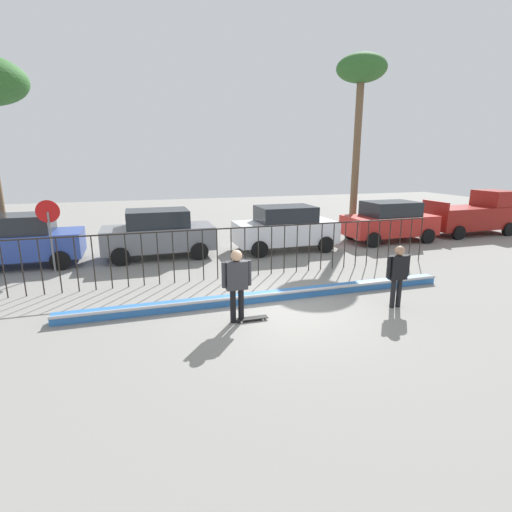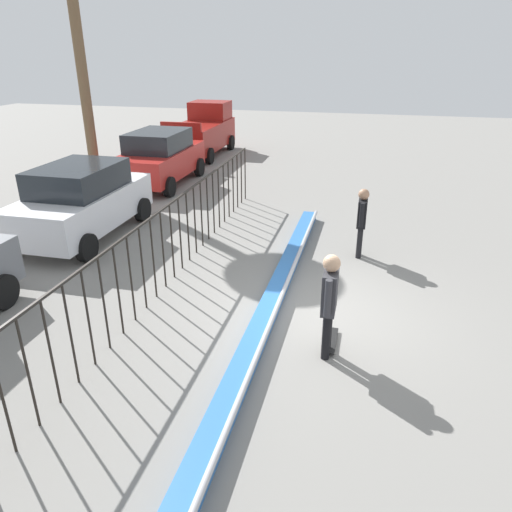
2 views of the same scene
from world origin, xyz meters
The scene contains 9 objects.
ground_plane centered at (0.00, 0.00, 0.00)m, with size 60.00×60.00×0.00m, color gray.
bowl_coping_ledge centered at (0.00, 0.81, 0.12)m, with size 11.00×0.40×0.27m.
perimeter_fence centered at (0.00, 3.17, 1.05)m, with size 14.04×0.04×1.68m.
skateboarder centered at (-1.20, -0.37, 1.07)m, with size 0.72×0.27×1.79m.
skateboard centered at (-0.85, -0.42, 0.06)m, with size 0.80×0.20×0.07m.
camera_operator centered at (3.05, -0.70, 1.00)m, with size 0.67×0.25×1.67m.
parked_car_white centered at (2.71, 6.42, 0.97)m, with size 4.30×2.12×1.90m.
parked_car_red centered at (8.11, 6.65, 0.97)m, with size 4.30×2.12×1.90m.
pickup_truck centered at (13.46, 6.93, 1.04)m, with size 4.70×2.12×2.24m.
Camera 2 is at (-7.95, -0.84, 4.68)m, focal length 34.02 mm.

